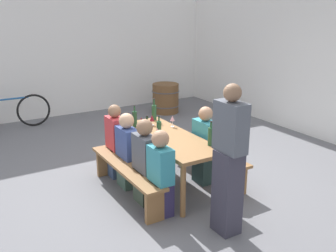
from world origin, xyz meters
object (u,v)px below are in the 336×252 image
wine_glass_2 (141,121)px  wine_glass_0 (172,119)px  wine_bottle_4 (159,128)px  wine_glass_3 (152,118)px  parked_bicycle_0 (7,113)px  wine_barrel (166,98)px  wine_bottle_0 (154,112)px  tasting_table (168,142)px  standing_host (229,164)px  seated_guest_far_0 (205,147)px  wine_bottle_2 (211,136)px  bench_far (205,154)px  seated_guest_near_3 (161,175)px  seated_guest_near_1 (128,152)px  seated_guest_near_2 (145,163)px  bench_near (126,172)px  wine_bottle_1 (147,128)px  wine_bottle_3 (135,119)px  seated_guest_near_0 (116,143)px  wine_glass_1 (157,131)px

wine_glass_2 → wine_glass_0: bearing=69.1°
wine_bottle_4 → wine_glass_3: 0.50m
wine_bottle_4 → parked_bicycle_0: (-3.88, -1.45, -0.49)m
wine_barrel → wine_bottle_0: bearing=-33.9°
tasting_table → wine_glass_2: bearing=-163.5°
wine_glass_0 → tasting_table: bearing=-39.6°
standing_host → wine_barrel: standing_host is taller
seated_guest_far_0 → wine_glass_3: bearing=-59.1°
wine_bottle_2 → wine_glass_0: size_ratio=1.93×
bench_far → seated_guest_near_3: 1.36m
wine_barrel → parked_bicycle_0: 3.59m
seated_guest_near_1 → seated_guest_near_2: 0.54m
bench_near → wine_bottle_1: (-0.19, 0.43, 0.51)m
wine_bottle_0 → wine_barrel: size_ratio=0.50×
wine_bottle_3 → seated_guest_near_0: (-0.04, -0.31, -0.34)m
bench_near → wine_bottle_3: bearing=144.3°
wine_glass_0 → seated_guest_far_0: (0.53, 0.22, -0.33)m
seated_guest_near_0 → wine_glass_0: bearing=-22.4°
bench_far → wine_bottle_3: bearing=-126.2°
wine_bottle_4 → wine_glass_2: size_ratio=1.69×
wine_bottle_4 → wine_glass_1: bearing=-39.6°
wine_barrel → parked_bicycle_0: size_ratio=0.40×
wine_bottle_0 → seated_guest_near_3: size_ratio=0.32×
seated_guest_near_2 → parked_bicycle_0: seated_guest_near_2 is taller
tasting_table → parked_bicycle_0: bearing=-158.8°
wine_glass_0 → seated_guest_near_3: bearing=-38.0°
standing_host → wine_barrel: bearing=-23.0°
wine_glass_3 → standing_host: (1.95, -0.11, -0.02)m
wine_bottle_3 → seated_guest_far_0: (0.82, 0.72, -0.33)m
bench_far → wine_glass_2: size_ratio=10.35×
wine_bottle_0 → parked_bicycle_0: size_ratio=0.20×
seated_guest_near_0 → seated_guest_far_0: (0.86, 1.02, 0.01)m
bench_far → wine_glass_3: (-0.57, -0.60, 0.51)m
wine_bottle_0 → wine_bottle_1: (0.61, -0.45, -0.02)m
wine_bottle_3 → parked_bicycle_0: bearing=-158.1°
wine_glass_0 → seated_guest_near_1: bearing=-84.1°
wine_bottle_4 → wine_glass_1: (0.11, -0.09, -0.00)m
bench_near → parked_bicycle_0: 4.07m
bench_far → seated_guest_far_0: bearing=-39.2°
tasting_table → standing_host: 1.39m
wine_bottle_1 → wine_glass_0: (-0.16, 0.51, 0.02)m
seated_guest_near_0 → bench_near: bearing=-102.5°
wine_glass_0 → seated_guest_near_3: size_ratio=0.15×
wine_bottle_4 → wine_glass_2: 0.43m
wine_bottle_4 → wine_glass_2: (-0.42, -0.06, 0.01)m
bench_far → wine_bottle_4: wine_bottle_4 is taller
tasting_table → seated_guest_near_0: bearing=-142.9°
bench_near → wine_bottle_0: (-0.80, 0.88, 0.53)m
wine_bottle_3 → wine_barrel: bearing=141.9°
bench_far → wine_glass_1: wine_glass_1 is taller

